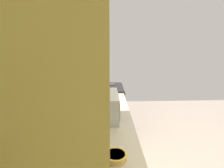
# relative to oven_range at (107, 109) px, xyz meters

# --- Properties ---
(wall_back) EXTENTS (4.25, 0.12, 2.75)m
(wall_back) POSITION_rel_oven_range_xyz_m (-1.59, 0.38, 0.90)
(wall_back) COLOR beige
(wall_back) RESTS_ON ground_plane
(upper_cabinets) EXTENTS (2.11, 0.31, 0.61)m
(upper_cabinets) POSITION_rel_oven_range_xyz_m (-2.00, 0.17, 1.30)
(upper_cabinets) COLOR #E1D16E
(oven_range) EXTENTS (0.69, 0.66, 1.10)m
(oven_range) POSITION_rel_oven_range_xyz_m (0.00, 0.00, 0.00)
(oven_range) COLOR black
(oven_range) RESTS_ON ground_plane
(microwave) EXTENTS (0.51, 0.35, 0.31)m
(microwave) POSITION_rel_oven_range_xyz_m (-1.31, 0.04, 0.60)
(microwave) COLOR #B7BABF
(microwave) RESTS_ON counter_run
(bowl) EXTENTS (0.19, 0.19, 0.05)m
(bowl) POSITION_rel_oven_range_xyz_m (-2.09, -0.06, 0.47)
(bowl) COLOR gold
(bowl) RESTS_ON counter_run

